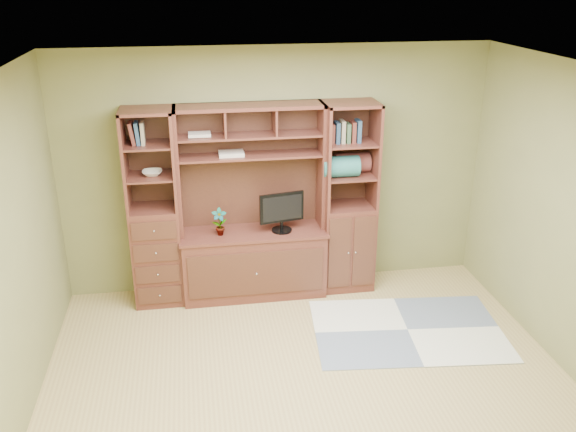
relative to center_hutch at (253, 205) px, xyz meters
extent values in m
cube|color=tan|center=(0.29, -1.73, -1.02)|extent=(4.60, 4.10, 0.04)
cube|color=white|center=(0.29, -1.73, 1.58)|extent=(4.60, 4.10, 0.04)
cube|color=olive|center=(0.29, 0.27, 0.28)|extent=(4.50, 0.04, 2.60)
cube|color=olive|center=(-1.96, -1.73, 0.28)|extent=(0.04, 4.00, 2.60)
cube|color=#54271D|center=(0.00, 0.00, 0.00)|extent=(1.54, 0.53, 2.05)
cube|color=#54271D|center=(-1.00, 0.04, 0.00)|extent=(0.50, 0.45, 2.05)
cube|color=#54271D|center=(1.02, 0.04, 0.00)|extent=(0.55, 0.45, 2.05)
cube|color=#AAAFB0|center=(1.40, -0.99, -1.02)|extent=(1.93, 1.39, 0.01)
cube|color=black|center=(0.30, -0.03, 0.00)|extent=(0.51, 0.30, 0.58)
imported|color=#AD603A|center=(-0.35, -0.03, -0.15)|extent=(0.15, 0.10, 0.29)
cube|color=beige|center=(-0.19, 0.09, 0.54)|extent=(0.25, 0.18, 0.04)
imported|color=silver|center=(-0.98, 0.04, 0.39)|extent=(0.20, 0.20, 0.05)
cube|color=#286964|center=(0.92, -0.01, 0.37)|extent=(0.38, 0.22, 0.22)
cube|color=brown|center=(1.07, 0.12, 0.37)|extent=(0.37, 0.20, 0.20)
camera|label=1|loc=(-0.59, -5.84, 2.25)|focal=38.00mm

